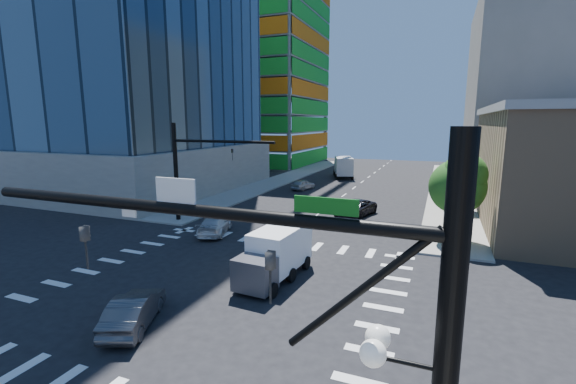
% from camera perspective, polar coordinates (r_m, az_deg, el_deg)
% --- Properties ---
extents(ground, '(160.00, 160.00, 0.00)m').
position_cam_1_polar(ground, '(22.70, -10.31, -13.78)').
color(ground, black).
rests_on(ground, ground).
extents(road_markings, '(20.00, 20.00, 0.01)m').
position_cam_1_polar(road_markings, '(22.70, -10.31, -13.76)').
color(road_markings, silver).
rests_on(road_markings, ground).
extents(sidewalk_ne, '(5.00, 60.00, 0.15)m').
position_cam_1_polar(sidewalk_ne, '(58.20, 22.72, 0.49)').
color(sidewalk_ne, gray).
rests_on(sidewalk_ne, ground).
extents(sidewalk_nw, '(5.00, 60.00, 0.15)m').
position_cam_1_polar(sidewalk_nw, '(62.83, -0.68, 1.97)').
color(sidewalk_nw, gray).
rests_on(sidewalk_nw, ground).
extents(construction_building, '(25.16, 34.50, 70.60)m').
position_cam_1_polar(construction_building, '(89.62, -4.42, 20.20)').
color(construction_building, gray).
rests_on(construction_building, ground).
extents(bg_building_ne, '(24.00, 30.00, 28.00)m').
position_cam_1_polar(bg_building_ne, '(74.32, 34.84, 12.22)').
color(bg_building_ne, slate).
rests_on(bg_building_ne, ground).
extents(signal_mast_se, '(10.51, 2.48, 9.00)m').
position_cam_1_polar(signal_mast_se, '(7.32, 14.36, -25.04)').
color(signal_mast_se, black).
rests_on(signal_mast_se, sidewalk_se).
extents(signal_mast_nw, '(10.20, 0.40, 9.00)m').
position_cam_1_polar(signal_mast_nw, '(36.09, -14.44, 4.10)').
color(signal_mast_nw, black).
rests_on(signal_mast_nw, sidewalk_nw).
extents(tree_south, '(4.16, 4.16, 6.82)m').
position_cam_1_polar(tree_south, '(31.72, 24.07, 1.23)').
color(tree_south, '#382316').
rests_on(tree_south, sidewalk_ne).
extents(tree_north, '(3.54, 3.52, 5.78)m').
position_cam_1_polar(tree_north, '(43.71, 23.85, 2.59)').
color(tree_north, '#382316').
rests_on(tree_north, sidewalk_ne).
extents(car_nb_far, '(3.93, 6.11, 1.57)m').
position_cam_1_polar(car_nb_far, '(38.81, 9.90, -2.36)').
color(car_nb_far, black).
rests_on(car_nb_far, ground).
extents(car_sb_near, '(3.48, 5.44, 1.47)m').
position_cam_1_polar(car_sb_near, '(32.74, -10.80, -4.86)').
color(car_sb_near, silver).
rests_on(car_sb_near, ground).
extents(car_sb_mid, '(2.67, 4.46, 1.42)m').
position_cam_1_polar(car_sb_mid, '(53.15, 2.24, 1.12)').
color(car_sb_mid, '#BABDC2').
rests_on(car_sb_mid, ground).
extents(car_sb_cross, '(3.22, 4.79, 1.49)m').
position_cam_1_polar(car_sb_cross, '(19.67, -21.83, -15.94)').
color(car_sb_cross, '#434347').
rests_on(car_sb_cross, ground).
extents(box_truck_near, '(2.80, 5.79, 2.96)m').
position_cam_1_polar(box_truck_near, '(22.91, -2.16, -9.84)').
color(box_truck_near, black).
rests_on(box_truck_near, ground).
extents(box_truck_far, '(4.85, 7.18, 3.47)m').
position_cam_1_polar(box_truck_far, '(65.59, 8.16, 3.51)').
color(box_truck_far, black).
rests_on(box_truck_far, ground).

